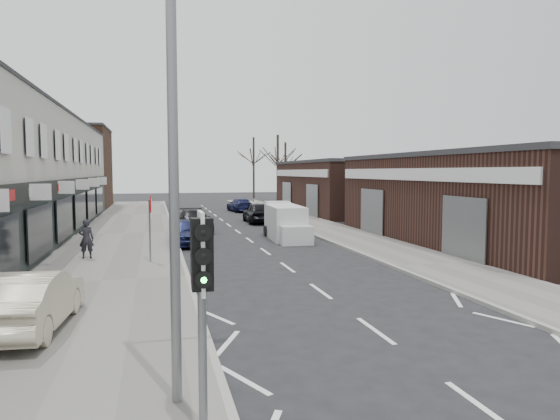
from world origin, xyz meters
TOP-DOWN VIEW (x-y plane):
  - ground at (0.00, 0.00)m, footprint 160.00×160.00m
  - pavement_left at (-6.75, 22.00)m, footprint 5.50×64.00m
  - pavement_right at (5.75, 22.00)m, footprint 3.50×64.00m
  - brick_block_far at (-13.50, 45.00)m, footprint 8.00×10.00m
  - right_unit_near at (12.50, 14.00)m, footprint 10.00×18.00m
  - right_unit_far at (12.50, 34.00)m, footprint 10.00×16.00m
  - tree_far_a at (9.00, 48.00)m, footprint 3.60×3.60m
  - tree_far_b at (11.50, 54.00)m, footprint 3.60×3.60m
  - tree_far_c at (8.50, 60.00)m, footprint 3.60×3.60m
  - traffic_light at (-4.40, -2.02)m, footprint 0.28×0.60m
  - street_lamp at (-4.53, -0.80)m, footprint 2.23×0.22m
  - warning_sign at (-5.16, 12.00)m, footprint 0.12×0.80m
  - white_van at (2.00, 17.82)m, footprint 1.92×4.87m
  - sedan_on_pavement at (-7.78, 3.67)m, footprint 1.80×4.26m
  - pedestrian at (-7.79, 13.40)m, footprint 0.62×0.42m
  - parked_car_left_a at (-3.40, 17.06)m, footprint 1.62×3.97m
  - parked_car_left_b at (-2.62, 22.71)m, footprint 2.16×4.80m
  - parked_car_right_a at (3.50, 26.34)m, footprint 1.75×4.96m
  - parked_car_right_b at (2.33, 26.97)m, footprint 1.90×4.52m
  - parked_car_right_c at (2.73, 37.41)m, footprint 2.14×4.39m

SIDE VIEW (x-z plane):
  - ground at x=0.00m, z-range 0.00..0.00m
  - tree_far_a at x=9.00m, z-range -4.00..4.00m
  - tree_far_b at x=11.50m, z-range -3.75..3.75m
  - tree_far_c at x=8.50m, z-range -4.25..4.25m
  - pavement_left at x=-6.75m, z-range 0.00..0.12m
  - pavement_right at x=5.75m, z-range 0.00..0.12m
  - parked_car_right_c at x=2.73m, z-range 0.00..1.23m
  - parked_car_left_a at x=-3.40m, z-range 0.00..1.35m
  - parked_car_left_b at x=-2.62m, z-range 0.00..1.36m
  - parked_car_right_b at x=2.33m, z-range 0.00..1.53m
  - sedan_on_pavement at x=-7.78m, z-range 0.12..1.49m
  - parked_car_right_a at x=3.50m, z-range 0.00..1.63m
  - white_van at x=2.00m, z-range -0.05..1.81m
  - pedestrian at x=-7.79m, z-range 0.12..1.77m
  - warning_sign at x=-5.16m, z-range 0.85..3.55m
  - right_unit_near at x=12.50m, z-range 0.00..4.50m
  - right_unit_far at x=12.50m, z-range 0.00..4.50m
  - traffic_light at x=-4.40m, z-range 0.86..3.96m
  - brick_block_far at x=-13.50m, z-range 0.00..8.00m
  - street_lamp at x=-4.53m, z-range 0.62..8.62m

